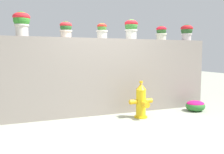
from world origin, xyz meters
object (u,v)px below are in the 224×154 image
Objects in this scene: potted_plant_5 at (161,32)px; potted_plant_6 at (187,31)px; potted_plant_3 at (102,30)px; fire_hydrant at (141,101)px; potted_plant_1 at (22,21)px; potted_plant_4 at (131,27)px; flower_bush_left at (195,105)px; potted_plant_2 at (66,28)px.

potted_plant_5 is 0.79m from potted_plant_6.
potted_plant_3 is 0.97× the size of potted_plant_5.
fire_hydrant is at bearing -44.15° from potted_plant_3.
potted_plant_1 reaches higher than potted_plant_4.
potted_plant_4 is (0.73, 0.02, 0.09)m from potted_plant_3.
potted_plant_1 is 1.05× the size of potted_plant_4.
potted_plant_5 reaches higher than flower_bush_left.
potted_plant_4 is at bearing 1.85° from potted_plant_3.
potted_plant_3 is 0.73× the size of flower_bush_left.
potted_plant_2 is 3.15m from potted_plant_6.
flower_bush_left is at bearing 2.58° from fire_hydrant.
flower_bush_left is at bearing -22.61° from potted_plant_4.
potted_plant_1 is 1.38× the size of potted_plant_5.
potted_plant_3 is at bearing -178.15° from potted_plant_4.
potted_plant_3 is 2.87m from flower_bush_left.
potted_plant_5 is at bearing -0.90° from potted_plant_2.
potted_plant_6 is 0.53× the size of fire_hydrant.
potted_plant_3 is 0.74m from potted_plant_4.
potted_plant_6 reaches higher than fire_hydrant.
potted_plant_4 is 0.84m from potted_plant_5.
potted_plant_3 is (1.68, -0.01, -0.11)m from potted_plant_1.
potted_plant_1 is 0.62× the size of fire_hydrant.
potted_plant_5 is (3.25, 0.02, -0.10)m from potted_plant_1.
potted_plant_5 is 1.93m from fire_hydrant.
potted_plant_2 is (0.89, 0.06, -0.10)m from potted_plant_1.
potted_plant_2 reaches higher than fire_hydrant.
potted_plant_1 is at bearing 164.33° from fire_hydrant.
potted_plant_1 reaches higher than potted_plant_3.
potted_plant_3 is 1.57m from potted_plant_5.
potted_plant_6 is at bearing 1.32° from potted_plant_3.
fire_hydrant is (-1.69, -0.70, -1.61)m from potted_plant_6.
potted_plant_3 is at bearing -178.68° from potted_plant_6.
potted_plant_1 is at bearing -176.17° from potted_plant_2.
potted_plant_2 is 0.44× the size of fire_hydrant.
potted_plant_1 is 2.95m from fire_hydrant.
potted_plant_1 reaches higher than fire_hydrant.
potted_plant_1 is 1.04× the size of flower_bush_left.
potted_plant_6 is at bearing -0.30° from potted_plant_2.
potted_plant_5 is 0.84× the size of potted_plant_6.
potted_plant_6 reaches higher than potted_plant_3.
potted_plant_3 is at bearing -0.40° from potted_plant_1.
potted_plant_1 is 1.39× the size of potted_plant_2.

